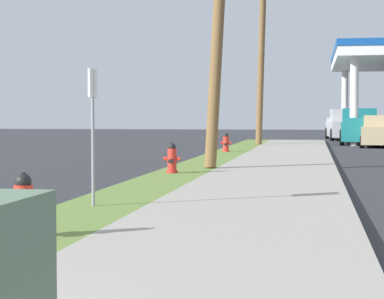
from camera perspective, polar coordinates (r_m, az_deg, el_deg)
The scene contains 8 objects.
fire_hydrant_nearest at distance 8.39m, azimuth -13.41°, elevation -4.67°, with size 0.42×0.38×0.74m.
fire_hydrant_second at distance 17.42m, azimuth -1.62°, elevation -0.83°, with size 0.42×0.38×0.74m.
fire_hydrant_third at distance 28.08m, azimuth 2.75°, elevation 0.49°, with size 0.42×0.37×0.74m.
utility_pole_background at distance 35.87m, azimuth 5.63°, elevation 8.48°, with size 1.15×1.00×9.90m.
street_sign_post at distance 11.05m, azimuth -7.99°, elevation 3.31°, with size 0.05×0.36×2.12m.
car_tan_by_near_pump at distance 36.49m, azimuth 14.92°, elevation 1.34°, with size 2.25×4.63×1.57m.
truck_teal_at_forecourt at distance 40.09m, azimuth 13.32°, elevation 1.74°, with size 2.27×5.46×1.97m.
truck_silver_on_apron at distance 47.18m, azimuth 12.17°, elevation 1.88°, with size 2.40×5.50×1.97m.
Camera 1 is at (3.98, -2.85, 1.50)m, focal length 66.28 mm.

